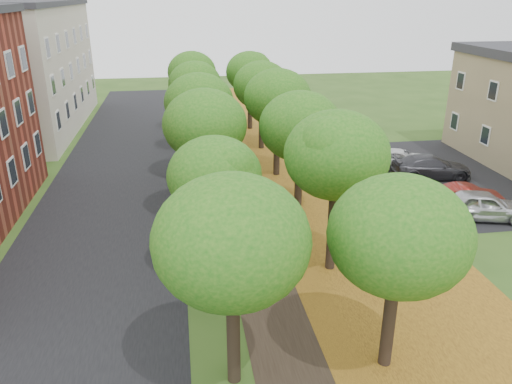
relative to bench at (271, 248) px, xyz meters
name	(u,v)px	position (x,y,z in m)	size (l,w,h in m)	color
ground	(305,371)	(-0.26, -7.29, -0.46)	(120.00, 120.00, 0.00)	#2D4C19
street_asphalt	(111,201)	(-7.76, 7.71, -0.45)	(8.00, 70.00, 0.01)	black
footpath	(243,193)	(-0.26, 7.71, -0.45)	(3.20, 70.00, 0.01)	black
leaf_verge	(325,189)	(4.74, 7.71, -0.45)	(7.50, 70.00, 0.01)	#AA741F
parking_lot	(448,176)	(13.24, 8.71, -0.45)	(9.00, 16.00, 0.01)	black
tree_row_west	(202,117)	(-2.46, 7.71, 4.21)	(3.97, 33.97, 6.38)	black
tree_row_east	(288,114)	(2.34, 7.71, 4.21)	(3.97, 33.97, 6.38)	black
building_cream	(12,67)	(-17.26, 25.71, 4.75)	(10.30, 20.30, 10.40)	beige
bench	(271,248)	(0.00, 0.00, 0.00)	(0.61, 1.88, 0.88)	#26302A
car_silver	(483,205)	(11.59, 2.33, 0.30)	(1.79, 4.45, 1.52)	#B8B9BE
car_red	(469,196)	(11.71, 3.87, 0.17)	(1.32, 3.78, 1.25)	maroon
car_grey	(431,167)	(11.88, 8.56, 0.27)	(2.03, 5.00, 1.45)	#313136
car_white	(400,159)	(10.74, 10.65, 0.17)	(2.07, 4.48, 1.25)	silver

